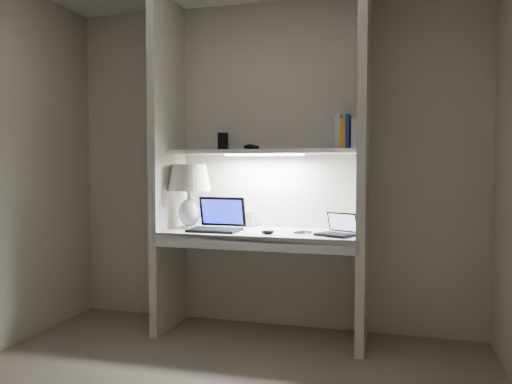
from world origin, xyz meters
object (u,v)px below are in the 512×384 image
(table_lamp, at_px, (189,185))
(laptop_netbook, at_px, (338,230))
(laptop_main, at_px, (218,223))
(speaker, at_px, (248,219))
(book_row, at_px, (351,133))

(table_lamp, relative_size, laptop_netbook, 1.60)
(laptop_main, distance_m, laptop_netbook, 0.89)
(table_lamp, height_order, laptop_main, table_lamp)
(speaker, bearing_deg, book_row, -7.00)
(laptop_netbook, height_order, book_row, book_row)
(table_lamp, height_order, speaker, table_lamp)
(laptop_main, bearing_deg, table_lamp, 169.67)
(laptop_main, xyz_separation_m, speaker, (0.16, 0.26, 0.01))
(laptop_main, bearing_deg, book_row, 12.54)
(laptop_main, xyz_separation_m, laptop_netbook, (0.88, -0.05, -0.02))
(laptop_netbook, bearing_deg, laptop_main, -156.00)
(laptop_netbook, bearing_deg, book_row, 101.57)
(laptop_netbook, distance_m, book_row, 0.71)
(table_lamp, bearing_deg, laptop_netbook, -5.20)
(laptop_netbook, xyz_separation_m, book_row, (0.06, 0.23, 0.67))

